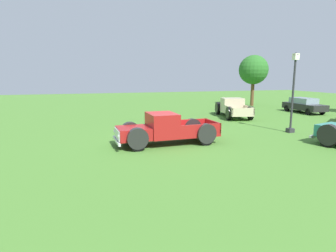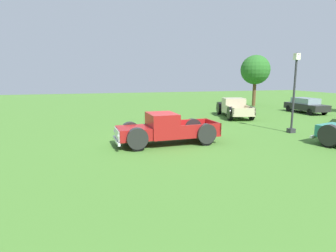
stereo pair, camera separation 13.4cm
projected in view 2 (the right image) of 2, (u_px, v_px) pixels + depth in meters
The scene contains 6 objects.
ground_plane at pixel (168, 141), 14.71m from camera, with size 80.00×80.00×0.00m, color #477A2D.
pickup_truck_foreground at pixel (161, 130), 13.87m from camera, with size 2.14×5.11×1.54m.
pickup_truck_behind_left at pixel (233, 108), 23.21m from camera, with size 5.18×2.77×1.51m.
sedan_distant_b at pixel (306, 105), 25.41m from camera, with size 3.98×1.65×1.33m.
lamp_post_near at pixel (294, 91), 16.42m from camera, with size 0.36×0.36×4.63m.
oak_tree_center at pixel (255, 70), 30.67m from camera, with size 3.12×3.12×5.45m.
Camera 2 is at (13.78, -3.94, 3.38)m, focal length 30.54 mm.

